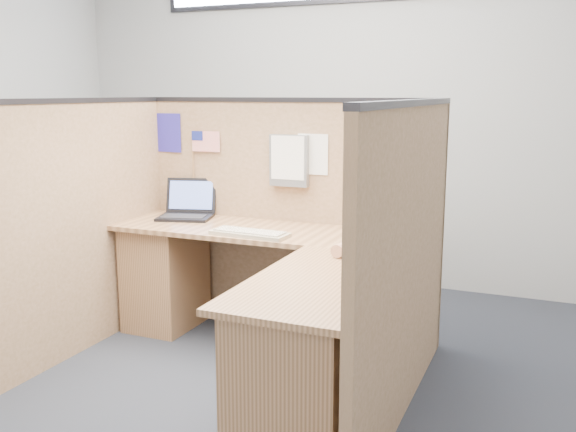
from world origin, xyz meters
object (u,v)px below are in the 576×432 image
at_px(l_desk, 267,304).
at_px(mouse, 355,241).
at_px(laptop, 190,208).
at_px(keyboard, 250,233).

distance_m(l_desk, mouse, 0.61).
bearing_deg(mouse, l_desk, -155.09).
distance_m(l_desk, laptop, 1.07).
bearing_deg(l_desk, mouse, 24.91).
bearing_deg(laptop, keyboard, -45.54).
relative_size(keyboard, mouse, 4.66).
height_order(l_desk, keyboard, keyboard).
xyz_separation_m(laptop, keyboard, (0.63, -0.36, -0.05)).
distance_m(keyboard, mouse, 0.64).
distance_m(laptop, keyboard, 0.73).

